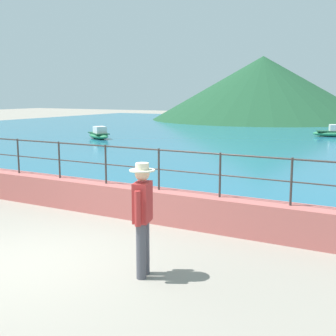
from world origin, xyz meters
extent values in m
plane|color=gray|center=(0.00, 0.00, 0.00)|extent=(120.00, 120.00, 0.00)
cube|color=#BC605B|center=(0.00, 3.20, 0.35)|extent=(20.00, 0.56, 0.70)
cylinder|color=#383330|center=(-3.54, 3.20, 1.15)|extent=(0.04, 0.04, 0.90)
cylinder|color=#383330|center=(-2.12, 3.20, 1.15)|extent=(0.04, 0.04, 0.90)
cylinder|color=#383330|center=(-0.71, 3.20, 1.15)|extent=(0.04, 0.04, 0.90)
cylinder|color=#383330|center=(0.71, 3.20, 1.15)|extent=(0.04, 0.04, 0.90)
cylinder|color=#383330|center=(2.12, 3.20, 1.15)|extent=(0.04, 0.04, 0.90)
cylinder|color=#383330|center=(3.54, 3.20, 1.15)|extent=(0.04, 0.04, 0.90)
cylinder|color=#383330|center=(0.00, 3.20, 1.57)|extent=(18.40, 0.04, 0.04)
cylinder|color=#383330|center=(0.00, 3.20, 1.15)|extent=(18.40, 0.03, 0.03)
cube|color=#236B89|center=(0.00, 25.84, 0.03)|extent=(64.00, 44.32, 0.06)
cone|color=#1E4C2D|center=(-9.21, 41.73, 3.33)|extent=(23.46, 23.46, 6.66)
cylinder|color=#4C4C56|center=(1.98, 0.59, 0.43)|extent=(0.15, 0.15, 0.86)
cylinder|color=#4C4C56|center=(2.03, 0.42, 0.43)|extent=(0.15, 0.15, 0.86)
cube|color=#B22D2D|center=(2.01, 0.50, 1.16)|extent=(0.31, 0.41, 0.60)
cylinder|color=#B22D2D|center=(1.94, 0.73, 1.12)|extent=(0.09, 0.09, 0.52)
cylinder|color=#B22D2D|center=(2.07, 0.27, 1.12)|extent=(0.09, 0.09, 0.52)
sphere|color=beige|center=(2.01, 0.50, 1.59)|extent=(0.22, 0.22, 0.22)
cylinder|color=beige|center=(2.01, 0.50, 1.64)|extent=(0.38, 0.38, 0.02)
cylinder|color=beige|center=(2.01, 0.50, 1.70)|extent=(0.20, 0.20, 0.10)
ellipsoid|color=#338C59|center=(0.69, 25.06, 0.24)|extent=(2.47, 1.60, 0.36)
cube|color=#1C4D31|center=(0.69, 25.06, 0.39)|extent=(1.99, 1.32, 0.06)
cube|color=silver|center=(0.93, 25.14, 0.62)|extent=(0.96, 0.86, 0.40)
ellipsoid|color=#338C59|center=(-11.42, 16.64, 0.24)|extent=(2.42, 2.01, 0.36)
cube|color=#1C4D31|center=(-11.42, 16.64, 0.39)|extent=(1.96, 1.65, 0.06)
cube|color=silver|center=(-11.21, 16.50, 0.62)|extent=(1.01, 0.97, 0.40)
camera|label=1|loc=(5.50, -4.95, 2.75)|focal=47.83mm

